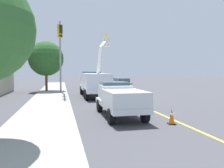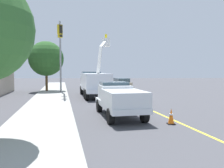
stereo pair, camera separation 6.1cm
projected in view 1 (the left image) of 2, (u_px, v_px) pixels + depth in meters
The scene contains 11 objects.
ground at pixel (121, 97), 24.39m from camera, with size 120.00×120.00×0.00m, color #47474C.
sidewalk_far_side at pixel (51, 98), 22.79m from camera, with size 60.00×3.60×0.12m, color #9E9E99.
lane_centre_stripe at pixel (121, 97), 24.39m from camera, with size 50.00×0.16×0.01m, color yellow.
utility_bucket_truck at pixel (94, 82), 24.60m from camera, with size 8.51×3.88×6.82m.
service_pickup_truck at pixel (120, 98), 13.89m from camera, with size 5.88×3.04×2.06m.
passing_minivan at pixel (121, 83), 34.00m from camera, with size 5.06×2.70×1.69m.
traffic_cone_leading at pixel (172, 116), 11.99m from camera, with size 0.40×0.40×0.85m.
traffic_cone_mid_front at pixel (122, 99), 19.89m from camera, with size 0.40×0.40×0.71m.
traffic_cone_mid_rear at pixel (106, 89), 29.35m from camera, with size 0.40×0.40×0.86m.
traffic_signal_mast at pixel (60, 46), 26.68m from camera, with size 6.09×1.24×8.27m.
street_tree_right at pixel (46, 59), 30.18m from camera, with size 4.60×4.60×6.70m.
Camera 1 is at (-24.20, 2.09, 2.82)m, focal length 36.54 mm.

